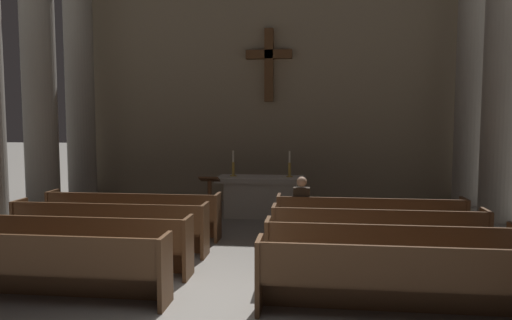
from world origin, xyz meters
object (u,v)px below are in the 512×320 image
at_px(column_left_third, 40,94).
at_px(column_left_fourth, 80,98).
at_px(pew_left_row_2, 79,244).
at_px(pew_right_row_1, 402,281).
at_px(pew_left_row_3, 110,228).
at_px(pew_left_row_4, 133,215).
at_px(candlestick_right, 290,169).
at_px(lectern, 210,202).
at_px(pew_right_row_2, 388,254).
at_px(pew_right_row_4, 369,221).
at_px(candlestick_left, 233,168).
at_px(lone_worshipper, 302,208).
at_px(pew_left_row_1, 37,266).
at_px(column_right_third, 502,91).
at_px(pew_right_row_3, 377,235).
at_px(column_right_fourth, 471,96).
at_px(altar, 261,196).

xyz_separation_m(column_left_third, column_left_fourth, (0.00, 2.03, 0.00)).
xyz_separation_m(pew_left_row_2, pew_right_row_1, (4.72, -1.15, 0.00)).
height_order(pew_left_row_3, pew_left_row_4, same).
bearing_deg(candlestick_right, lectern, -145.44).
distance_m(pew_right_row_2, pew_right_row_4, 2.29).
distance_m(column_left_third, column_left_fourth, 2.03).
relative_size(pew_right_row_1, pew_right_row_4, 1.00).
height_order(pew_right_row_2, candlestick_left, candlestick_left).
bearing_deg(lone_worshipper, candlestick_left, 126.26).
distance_m(pew_left_row_1, pew_right_row_2, 4.86).
xyz_separation_m(column_right_third, lone_worshipper, (-4.24, -1.64, -2.33)).
bearing_deg(pew_left_row_2, pew_right_row_4, 25.90).
distance_m(pew_left_row_4, candlestick_right, 3.98).
bearing_deg(pew_right_row_4, pew_right_row_3, -90.00).
distance_m(pew_left_row_3, pew_left_row_4, 1.15).
bearing_deg(column_right_third, lone_worshipper, -158.86).
distance_m(column_right_fourth, lectern, 7.24).
relative_size(pew_right_row_1, pew_right_row_2, 1.00).
xyz_separation_m(candlestick_left, candlestick_right, (1.40, 0.00, 0.00)).
xyz_separation_m(pew_right_row_3, column_left_fourth, (-7.66, 4.86, 2.54)).
bearing_deg(lectern, column_right_fourth, 21.31).
relative_size(pew_left_row_1, pew_left_row_2, 1.00).
xyz_separation_m(pew_right_row_4, altar, (-2.36, 2.44, 0.06)).
relative_size(candlestick_right, lectern, 0.55).
xyz_separation_m(pew_left_row_4, candlestick_left, (1.66, 2.44, 0.73)).
bearing_deg(pew_left_row_4, column_left_third, 150.26).
distance_m(pew_right_row_2, column_right_fourth, 7.15).
bearing_deg(pew_right_row_3, pew_left_row_4, 166.36).
distance_m(pew_left_row_1, lone_worshipper, 4.88).
bearing_deg(pew_left_row_1, pew_right_row_2, 13.64).
bearing_deg(column_right_fourth, pew_left_row_4, -154.16).
bearing_deg(column_right_third, column_left_third, 180.00).
bearing_deg(pew_left_row_1, candlestick_left, 74.21).
bearing_deg(altar, candlestick_right, -0.00).
bearing_deg(pew_right_row_1, candlestick_right, 105.79).
xyz_separation_m(pew_left_row_2, lectern, (1.32, 3.53, 0.07)).
distance_m(column_right_fourth, candlestick_left, 6.40).
height_order(pew_right_row_4, column_left_fourth, column_left_fourth).
xyz_separation_m(column_right_third, column_right_fourth, (0.00, 2.03, 0.00)).
bearing_deg(pew_left_row_3, pew_left_row_4, 90.00).
bearing_deg(column_left_fourth, altar, -13.52).
xyz_separation_m(altar, candlestick_right, (0.70, -0.00, 0.68)).
xyz_separation_m(pew_left_row_2, lone_worshipper, (3.42, 2.33, 0.22)).
height_order(pew_left_row_3, lectern, lectern).
xyz_separation_m(pew_right_row_1, altar, (-2.36, 5.88, 0.06)).
bearing_deg(column_right_fourth, pew_left_row_1, -136.98).
distance_m(altar, candlestick_right, 0.97).
relative_size(pew_right_row_4, column_left_third, 0.57).
height_order(pew_left_row_1, column_left_fourth, column_left_fourth).
bearing_deg(column_right_third, candlestick_right, 170.65).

